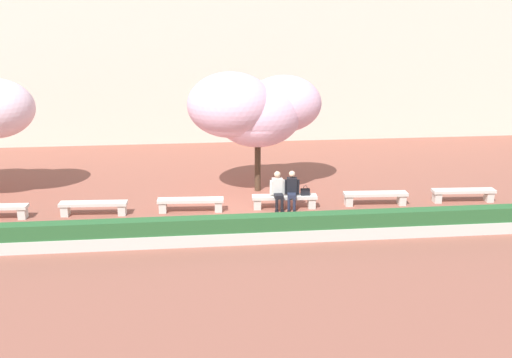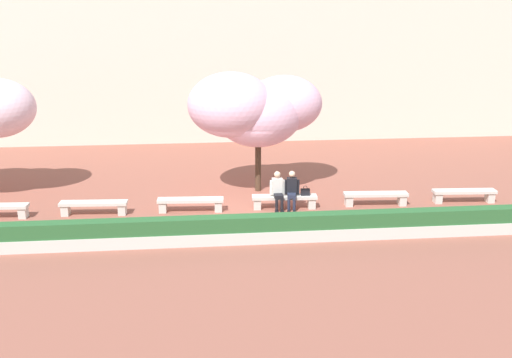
% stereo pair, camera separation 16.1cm
% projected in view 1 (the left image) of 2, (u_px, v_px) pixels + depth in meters
% --- Properties ---
extents(ground_plane, '(100.00, 100.00, 0.00)m').
position_uv_depth(ground_plane, '(238.00, 210.00, 20.00)').
color(ground_plane, '#8E5142').
extents(building_facade, '(35.74, 4.00, 10.59)m').
position_uv_depth(building_facade, '(218.00, 31.00, 30.08)').
color(building_facade, beige).
rests_on(building_facade, ground).
extents(stone_bench_near_west, '(2.20, 0.55, 0.45)m').
position_uv_depth(stone_bench_near_west, '(94.00, 206.00, 19.42)').
color(stone_bench_near_west, beige).
rests_on(stone_bench_near_west, ground).
extents(stone_bench_center, '(2.20, 0.55, 0.45)m').
position_uv_depth(stone_bench_center, '(191.00, 203.00, 19.75)').
color(stone_bench_center, beige).
rests_on(stone_bench_center, ground).
extents(stone_bench_near_east, '(2.20, 0.55, 0.45)m').
position_uv_depth(stone_bench_near_east, '(284.00, 199.00, 20.08)').
color(stone_bench_near_east, beige).
rests_on(stone_bench_near_east, ground).
extents(stone_bench_east_end, '(2.20, 0.55, 0.45)m').
position_uv_depth(stone_bench_east_end, '(375.00, 196.00, 20.40)').
color(stone_bench_east_end, beige).
rests_on(stone_bench_east_end, ground).
extents(stone_bench_far_east, '(2.20, 0.55, 0.45)m').
position_uv_depth(stone_bench_far_east, '(463.00, 193.00, 20.73)').
color(stone_bench_far_east, beige).
rests_on(stone_bench_far_east, ground).
extents(person_seated_left, '(0.51, 0.70, 1.29)m').
position_uv_depth(person_seated_left, '(278.00, 189.00, 19.89)').
color(person_seated_left, black).
rests_on(person_seated_left, ground).
extents(person_seated_right, '(0.50, 0.72, 1.29)m').
position_uv_depth(person_seated_right, '(292.00, 189.00, 19.94)').
color(person_seated_right, black).
rests_on(person_seated_right, ground).
extents(handbag, '(0.30, 0.15, 0.34)m').
position_uv_depth(handbag, '(305.00, 191.00, 20.05)').
color(handbag, black).
rests_on(handbag, stone_bench_near_east).
extents(cherry_tree_main, '(4.84, 3.21, 4.38)m').
position_uv_depth(cherry_tree_main, '(254.00, 108.00, 21.15)').
color(cherry_tree_main, '#473323').
rests_on(cherry_tree_main, ground).
extents(planter_hedge_foreground, '(21.67, 0.50, 0.80)m').
position_uv_depth(planter_hedge_foreground, '(246.00, 230.00, 17.21)').
color(planter_hedge_foreground, beige).
rests_on(planter_hedge_foreground, ground).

